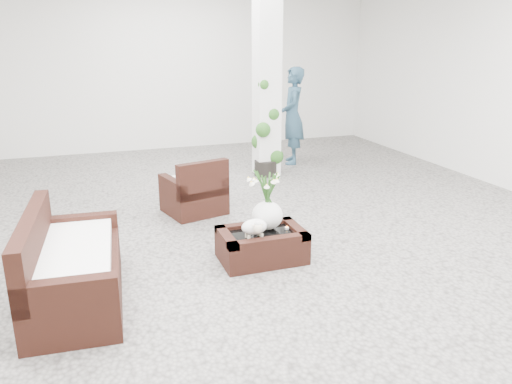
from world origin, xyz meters
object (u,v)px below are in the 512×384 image
object	(u,v)px
coffee_table	(262,246)
armchair	(193,185)
loveseat	(74,258)
topiary	(266,129)

from	to	relation	value
coffee_table	armchair	bearing A→B (deg)	101.45
coffee_table	loveseat	bearing A→B (deg)	-171.49
armchair	topiary	world-z (taller)	topiary
coffee_table	loveseat	world-z (taller)	loveseat
coffee_table	topiary	distance (m)	3.58
topiary	loveseat	bearing A→B (deg)	-131.44
armchair	topiary	distance (m)	2.25
armchair	loveseat	bearing A→B (deg)	38.61
loveseat	topiary	bearing A→B (deg)	-37.44
coffee_table	armchair	world-z (taller)	armchair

